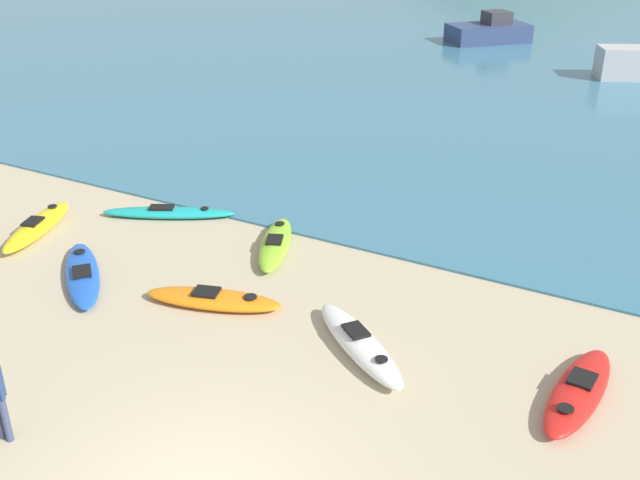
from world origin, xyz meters
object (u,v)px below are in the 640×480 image
kayak_on_sand_6 (169,213)px  kayak_on_sand_1 (578,391)px  kayak_on_sand_2 (37,226)px  moored_boat_0 (637,63)px  kayak_on_sand_7 (359,344)px  kayak_on_sand_0 (213,299)px  kayak_on_sand_4 (276,244)px  moored_boat_1 (489,31)px  kayak_on_sand_5 (82,274)px

kayak_on_sand_6 → kayak_on_sand_1: bearing=-13.4°
kayak_on_sand_2 → kayak_on_sand_6: 3.12m
kayak_on_sand_1 → moored_boat_0: 23.26m
kayak_on_sand_1 → kayak_on_sand_2: (-12.69, 0.26, 0.03)m
kayak_on_sand_2 → kayak_on_sand_7: size_ratio=1.08×
kayak_on_sand_1 → kayak_on_sand_6: kayak_on_sand_1 is taller
kayak_on_sand_0 → kayak_on_sand_6: kayak_on_sand_0 is taller
kayak_on_sand_4 → moored_boat_1: 25.68m
kayak_on_sand_0 → moored_boat_0: moored_boat_0 is taller
kayak_on_sand_0 → moored_boat_1: 28.38m
kayak_on_sand_1 → kayak_on_sand_4: size_ratio=1.00×
kayak_on_sand_0 → kayak_on_sand_6: size_ratio=0.90×
kayak_on_sand_4 → kayak_on_sand_6: (-3.32, 0.27, -0.03)m
kayak_on_sand_1 → kayak_on_sand_6: bearing=166.6°
kayak_on_sand_4 → moored_boat_0: 21.44m
kayak_on_sand_6 → kayak_on_sand_5: bearing=-82.3°
kayak_on_sand_4 → kayak_on_sand_7: bearing=-38.5°
kayak_on_sand_0 → kayak_on_sand_7: size_ratio=1.06×
kayak_on_sand_5 → kayak_on_sand_7: kayak_on_sand_7 is taller
kayak_on_sand_1 → moored_boat_1: 29.56m
kayak_on_sand_4 → kayak_on_sand_7: 4.46m
kayak_on_sand_2 → kayak_on_sand_7: (8.96, -0.78, -0.00)m
kayak_on_sand_4 → moored_boat_0: size_ratio=0.81×
kayak_on_sand_2 → kayak_on_sand_0: bearing=-7.1°
kayak_on_sand_4 → kayak_on_sand_5: kayak_on_sand_4 is taller
kayak_on_sand_7 → kayak_on_sand_5: bearing=-176.5°
kayak_on_sand_2 → kayak_on_sand_4: (5.47, 1.99, -0.02)m
kayak_on_sand_1 → kayak_on_sand_4: 7.56m
kayak_on_sand_1 → kayak_on_sand_6: (-10.53, 2.51, -0.02)m
kayak_on_sand_0 → kayak_on_sand_4: kayak_on_sand_4 is taller
kayak_on_sand_2 → moored_boat_0: bearing=65.8°
kayak_on_sand_6 → moored_boat_0: (8.14, 20.61, 0.59)m
kayak_on_sand_1 → kayak_on_sand_4: kayak_on_sand_4 is taller
kayak_on_sand_0 → kayak_on_sand_1: size_ratio=1.03×
kayak_on_sand_7 → moored_boat_1: bearing=102.8°
kayak_on_sand_4 → kayak_on_sand_2: bearing=-160.0°
moored_boat_0 → kayak_on_sand_5: bearing=-107.7°
moored_boat_1 → kayak_on_sand_6: bearing=-90.9°
kayak_on_sand_4 → moored_boat_1: moored_boat_1 is taller
moored_boat_1 → moored_boat_0: bearing=-30.8°
kayak_on_sand_5 → kayak_on_sand_4: bearing=47.9°
kayak_on_sand_5 → moored_boat_0: size_ratio=0.80×
kayak_on_sand_2 → kayak_on_sand_6: kayak_on_sand_2 is taller
kayak_on_sand_2 → kayak_on_sand_6: size_ratio=0.92×
kayak_on_sand_0 → kayak_on_sand_1: (7.00, 0.45, 0.01)m
moored_boat_0 → kayak_on_sand_4: bearing=-103.0°
kayak_on_sand_4 → kayak_on_sand_6: 3.33m
kayak_on_sand_2 → kayak_on_sand_6: bearing=46.3°
kayak_on_sand_7 → moored_boat_1: moored_boat_1 is taller
kayak_on_sand_4 → kayak_on_sand_6: size_ratio=0.87×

